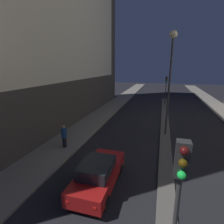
% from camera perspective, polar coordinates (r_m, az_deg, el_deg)
% --- Properties ---
extents(median_strip, '(0.87, 32.49, 0.10)m').
position_cam_1_polar(median_strip, '(19.59, 16.90, -4.07)').
color(median_strip, '#56544F').
rests_on(median_strip, ground).
extents(traffic_light_near, '(0.32, 0.42, 4.44)m').
position_cam_1_polar(traffic_light_near, '(4.81, 21.07, -21.91)').
color(traffic_light_near, '#383838').
rests_on(traffic_light_near, median_strip).
extents(traffic_light_mid, '(0.32, 0.42, 4.44)m').
position_cam_1_polar(traffic_light_mid, '(29.76, 17.27, 8.71)').
color(traffic_light_mid, '#383838').
rests_on(traffic_light_mid, median_strip).
extents(street_lamp, '(0.62, 0.62, 8.82)m').
position_cam_1_polar(street_lamp, '(15.78, 18.78, 15.47)').
color(street_lamp, '#383838').
rests_on(street_lamp, median_strip).
extents(car_left_lane, '(1.75, 4.37, 1.58)m').
position_cam_1_polar(car_left_lane, '(9.57, -4.42, -19.39)').
color(car_left_lane, maroon).
rests_on(car_left_lane, ground).
extents(pedestrian_on_left_sidewalk, '(0.42, 0.42, 1.75)m').
position_cam_1_polar(pedestrian_on_left_sidewalk, '(13.83, -15.37, -7.52)').
color(pedestrian_on_left_sidewalk, black).
rests_on(pedestrian_on_left_sidewalk, sidewalk_left).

